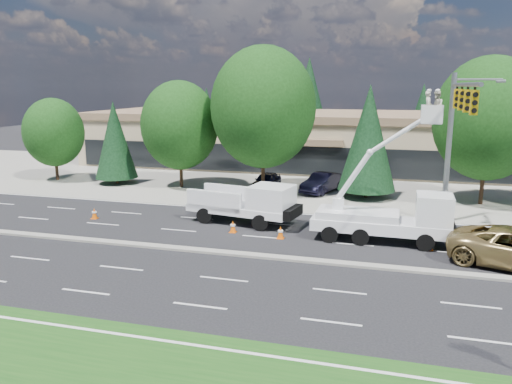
% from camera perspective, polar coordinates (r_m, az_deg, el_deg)
% --- Properties ---
extents(ground, '(140.00, 140.00, 0.00)m').
position_cam_1_polar(ground, '(24.92, -1.27, -7.28)').
color(ground, black).
rests_on(ground, ground).
extents(concrete_apron, '(140.00, 22.00, 0.01)m').
position_cam_1_polar(concrete_apron, '(43.84, 6.26, 1.15)').
color(concrete_apron, gray).
rests_on(concrete_apron, ground).
extents(road_median, '(120.00, 0.55, 0.12)m').
position_cam_1_polar(road_median, '(24.90, -1.27, -7.15)').
color(road_median, gray).
rests_on(road_median, ground).
extents(strip_mall, '(50.40, 15.40, 5.50)m').
position_cam_1_polar(strip_mall, '(53.20, 8.08, 6.10)').
color(strip_mall, tan).
rests_on(strip_mall, ground).
extents(tree_front_a, '(5.21, 5.21, 7.23)m').
position_cam_1_polar(tree_front_a, '(47.46, -22.12, 6.32)').
color(tree_front_a, '#332114').
rests_on(tree_front_a, ground).
extents(tree_front_b, '(3.55, 3.55, 7.00)m').
position_cam_1_polar(tree_front_b, '(44.12, -15.83, 5.76)').
color(tree_front_b, '#332114').
rests_on(tree_front_b, ground).
extents(tree_front_c, '(6.27, 6.27, 8.70)m').
position_cam_1_polar(tree_front_c, '(41.22, -8.72, 7.53)').
color(tree_front_c, '#332114').
rests_on(tree_front_c, ground).
extents(tree_front_d, '(8.14, 8.14, 11.30)m').
position_cam_1_polar(tree_front_d, '(38.80, 0.83, 9.65)').
color(tree_front_d, '#332114').
rests_on(tree_front_d, ground).
extents(tree_front_e, '(4.24, 4.24, 8.36)m').
position_cam_1_polar(tree_front_e, '(37.75, 12.72, 6.05)').
color(tree_front_e, '#332114').
rests_on(tree_front_e, ground).
extents(tree_front_f, '(7.43, 7.43, 10.31)m').
position_cam_1_polar(tree_front_f, '(38.09, 25.03, 7.61)').
color(tree_front_f, '#332114').
rests_on(tree_front_f, ground).
extents(tree_back_a, '(4.05, 4.05, 7.99)m').
position_cam_1_polar(tree_back_a, '(69.23, -5.63, 8.73)').
color(tree_back_a, '#332114').
rests_on(tree_back_a, ground).
extents(tree_back_b, '(5.98, 5.98, 11.80)m').
position_cam_1_polar(tree_back_b, '(65.44, 6.04, 10.32)').
color(tree_back_b, '#332114').
rests_on(tree_back_b, ground).
extents(tree_back_c, '(4.32, 4.32, 8.51)m').
position_cam_1_polar(tree_back_c, '(64.70, 18.46, 8.19)').
color(tree_back_c, '#332114').
rests_on(tree_back_c, ground).
extents(signal_mast, '(2.76, 10.16, 9.00)m').
position_cam_1_polar(signal_mast, '(29.82, 21.81, 6.99)').
color(signal_mast, gray).
rests_on(signal_mast, ground).
extents(utility_pickup, '(6.75, 3.44, 2.47)m').
position_cam_1_polar(utility_pickup, '(30.29, -0.95, -1.76)').
color(utility_pickup, white).
rests_on(utility_pickup, ground).
extents(bucket_truck, '(7.34, 2.46, 8.09)m').
position_cam_1_polar(bucket_truck, '(27.49, 15.46, -2.12)').
color(bucket_truck, white).
rests_on(bucket_truck, ground).
extents(traffic_cone_a, '(0.40, 0.40, 0.70)m').
position_cam_1_polar(traffic_cone_a, '(33.17, -17.99, -2.34)').
color(traffic_cone_a, '#E65B07').
rests_on(traffic_cone_a, ground).
extents(traffic_cone_b, '(0.40, 0.40, 0.70)m').
position_cam_1_polar(traffic_cone_b, '(28.68, -2.66, -3.97)').
color(traffic_cone_b, '#E65B07').
rests_on(traffic_cone_b, ground).
extents(traffic_cone_c, '(0.40, 0.40, 0.70)m').
position_cam_1_polar(traffic_cone_c, '(27.56, 2.82, -4.64)').
color(traffic_cone_c, '#E65B07').
rests_on(traffic_cone_c, ground).
extents(traffic_cone_d, '(0.40, 0.40, 0.70)m').
position_cam_1_polar(traffic_cone_d, '(27.12, 19.21, -5.60)').
color(traffic_cone_d, '#E65B07').
rests_on(traffic_cone_d, ground).
extents(traffic_cone_e, '(0.40, 0.40, 0.70)m').
position_cam_1_polar(traffic_cone_e, '(28.16, 24.65, -5.39)').
color(traffic_cone_e, '#E65B07').
rests_on(traffic_cone_e, ground).
extents(parked_car_west, '(1.94, 4.12, 1.36)m').
position_cam_1_polar(parked_car_west, '(40.45, 1.18, 1.28)').
color(parked_car_west, black).
rests_on(parked_car_west, ground).
extents(parked_car_east, '(3.09, 4.96, 1.54)m').
position_cam_1_polar(parked_car_east, '(39.58, 7.59, 1.06)').
color(parked_car_east, black).
rests_on(parked_car_east, ground).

